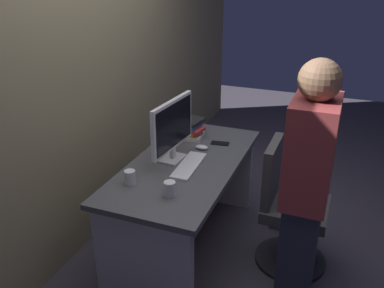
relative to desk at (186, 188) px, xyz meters
The scene contains 13 objects.
ground_plane 0.51m from the desk, ahead, with size 9.00×9.00×0.00m, color #3D3842.
wall_back 1.27m from the desk, 90.00° to the left, with size 6.40×0.10×3.00m, color #8C7F5B.
desk is the anchor object (origin of this frame).
office_chair 0.76m from the desk, 82.80° to the right, with size 0.52×0.52×0.94m.
person_at_desk 1.04m from the desk, 114.64° to the right, with size 0.40×0.24×1.64m.
monitor 0.49m from the desk, 91.93° to the left, with size 0.54×0.16×0.46m.
keyboard 0.24m from the desk, 141.94° to the right, with size 0.43×0.13×0.02m, color white.
mouse 0.34m from the desk, ahead, with size 0.06×0.10×0.03m, color white.
cup_near_keyboard 0.55m from the desk, 169.41° to the right, with size 0.07×0.07×0.10m, color silver.
cup_by_monitor 0.55m from the desk, 153.75° to the left, with size 0.07×0.07×0.10m, color silver.
book_stack 0.55m from the desk, 15.55° to the left, with size 0.23×0.20×0.15m.
cell_phone 0.48m from the desk, 18.37° to the right, with size 0.07×0.14×0.01m, color black.
handbag 0.96m from the desk, 46.01° to the right, with size 0.34×0.14×0.38m.
Camera 1 is at (-2.51, -1.04, 2.07)m, focal length 38.93 mm.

